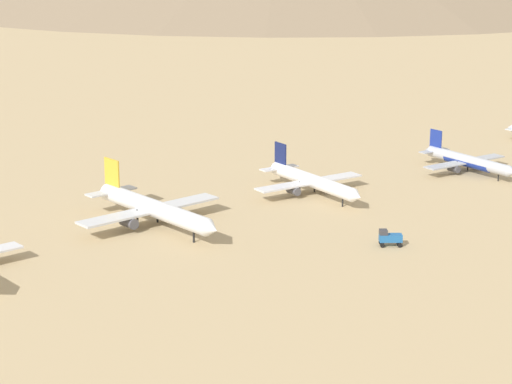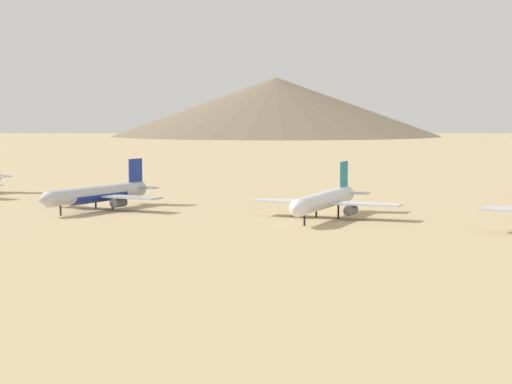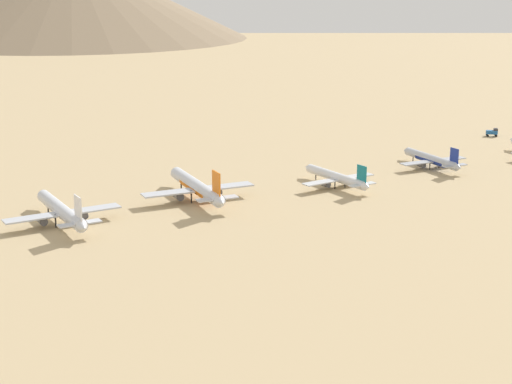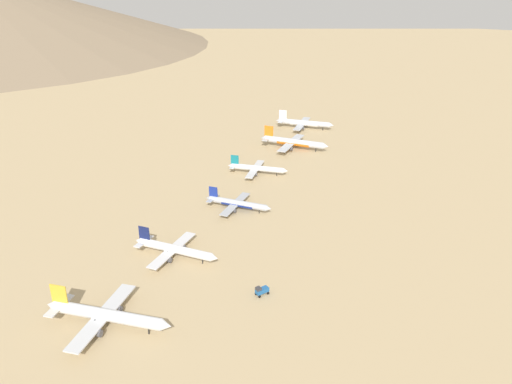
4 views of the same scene
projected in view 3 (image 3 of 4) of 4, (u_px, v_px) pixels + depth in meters
ground_plane at (442, 169)px, 328.30m from camera, size 1830.21×1830.21×0.00m
parked_jet_3 at (432, 159)px, 329.45m from camera, size 36.55×29.71×10.54m
parked_jet_4 at (337, 177)px, 300.73m from camera, size 36.98×30.29×10.72m
parked_jet_5 at (197, 187)px, 283.58m from camera, size 48.61×39.45×14.03m
parked_jet_6 at (62, 211)px, 257.13m from camera, size 45.00×36.74×12.99m
service_truck at (492, 132)px, 391.01m from camera, size 4.79×5.70×3.90m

